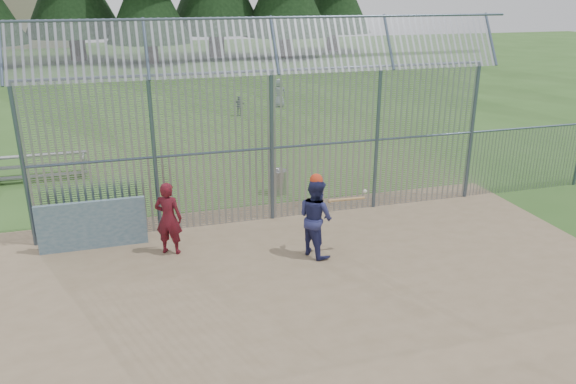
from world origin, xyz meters
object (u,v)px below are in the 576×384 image
object	(u,v)px
onlooker	(169,218)
trash_can	(278,182)
batter	(316,217)
bleacher	(39,167)
dugout_wall	(92,225)

from	to	relation	value
onlooker	trash_can	size ratio (longest dim) A/B	2.14
batter	trash_can	world-z (taller)	batter
onlooker	bleacher	world-z (taller)	onlooker
dugout_wall	batter	xyz separation A→B (m)	(5.00, -1.81, 0.33)
dugout_wall	onlooker	distance (m)	1.92
trash_can	bleacher	xyz separation A→B (m)	(-7.15, 3.60, 0.03)
dugout_wall	bleacher	size ratio (longest dim) A/B	0.83
batter	onlooker	world-z (taller)	batter
trash_can	bleacher	world-z (taller)	trash_can
bleacher	dugout_wall	bearing A→B (deg)	-72.90
dugout_wall	bleacher	xyz separation A→B (m)	(-1.88, 6.10, -0.21)
onlooker	trash_can	bearing A→B (deg)	-112.76
batter	bleacher	xyz separation A→B (m)	(-6.88, 7.90, -0.54)
trash_can	bleacher	distance (m)	8.00
trash_can	bleacher	size ratio (longest dim) A/B	0.27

